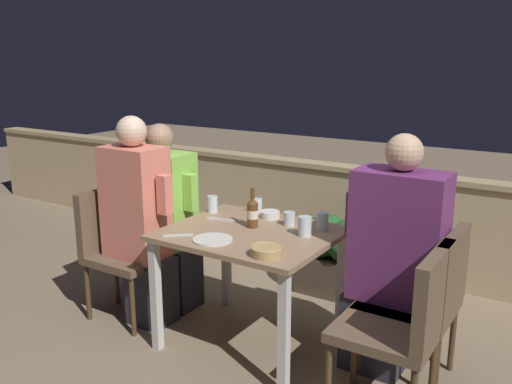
{
  "coord_description": "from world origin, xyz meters",
  "views": [
    {
      "loc": [
        1.62,
        -2.49,
        1.69
      ],
      "look_at": [
        0.0,
        0.06,
        0.93
      ],
      "focal_mm": 38.0,
      "sensor_mm": 36.0,
      "label": 1
    }
  ],
  "objects_px": {
    "chair_left_far": "(146,229)",
    "chair_right_near": "(408,317)",
    "person_green_blouse": "(166,217)",
    "chair_right_far": "(428,294)",
    "beer_bottle": "(253,213)",
    "person_purple_stripe": "(392,259)",
    "person_coral_top": "(140,221)",
    "chair_left_near": "(119,240)"
  },
  "relations": [
    {
      "from": "chair_left_near",
      "to": "person_coral_top",
      "type": "bearing_deg",
      "value": 0.0
    },
    {
      "from": "person_coral_top",
      "to": "chair_right_near",
      "type": "xyz_separation_m",
      "value": [
        1.74,
        -0.05,
        -0.17
      ]
    },
    {
      "from": "chair_right_near",
      "to": "person_purple_stripe",
      "type": "distance_m",
      "value": 0.39
    },
    {
      "from": "person_purple_stripe",
      "to": "chair_left_near",
      "type": "bearing_deg",
      "value": -171.54
    },
    {
      "from": "chair_left_far",
      "to": "chair_right_far",
      "type": "distance_m",
      "value": 1.97
    },
    {
      "from": "chair_right_near",
      "to": "person_purple_stripe",
      "type": "xyz_separation_m",
      "value": [
        -0.19,
        0.31,
        0.15
      ]
    },
    {
      "from": "chair_left_near",
      "to": "person_coral_top",
      "type": "relative_size",
      "value": 0.63
    },
    {
      "from": "chair_left_far",
      "to": "person_purple_stripe",
      "type": "xyz_separation_m",
      "value": [
        1.77,
        -0.01,
        0.15
      ]
    },
    {
      "from": "beer_bottle",
      "to": "person_purple_stripe",
      "type": "bearing_deg",
      "value": 5.05
    },
    {
      "from": "person_coral_top",
      "to": "person_purple_stripe",
      "type": "bearing_deg",
      "value": 9.52
    },
    {
      "from": "chair_right_near",
      "to": "beer_bottle",
      "type": "bearing_deg",
      "value": 166.87
    },
    {
      "from": "chair_left_near",
      "to": "beer_bottle",
      "type": "distance_m",
      "value": 0.99
    },
    {
      "from": "person_green_blouse",
      "to": "chair_right_far",
      "type": "height_order",
      "value": "person_green_blouse"
    },
    {
      "from": "chair_right_far",
      "to": "chair_left_far",
      "type": "bearing_deg",
      "value": 179.65
    },
    {
      "from": "chair_left_far",
      "to": "person_green_blouse",
      "type": "height_order",
      "value": "person_green_blouse"
    },
    {
      "from": "person_coral_top",
      "to": "chair_right_far",
      "type": "xyz_separation_m",
      "value": [
        1.75,
        0.26,
        -0.17
      ]
    },
    {
      "from": "person_green_blouse",
      "to": "person_coral_top",
      "type": "bearing_deg",
      "value": -85.6
    },
    {
      "from": "person_coral_top",
      "to": "chair_left_far",
      "type": "relative_size",
      "value": 1.58
    },
    {
      "from": "chair_left_far",
      "to": "chair_right_far",
      "type": "xyz_separation_m",
      "value": [
        1.97,
        -0.01,
        0.0
      ]
    },
    {
      "from": "person_coral_top",
      "to": "beer_bottle",
      "type": "xyz_separation_m",
      "value": [
        0.73,
        0.19,
        0.12
      ]
    },
    {
      "from": "person_purple_stripe",
      "to": "beer_bottle",
      "type": "xyz_separation_m",
      "value": [
        -0.82,
        -0.07,
        0.14
      ]
    },
    {
      "from": "chair_left_far",
      "to": "person_green_blouse",
      "type": "relative_size",
      "value": 0.67
    },
    {
      "from": "chair_left_far",
      "to": "beer_bottle",
      "type": "xyz_separation_m",
      "value": [
        0.95,
        -0.08,
        0.29
      ]
    },
    {
      "from": "chair_left_far",
      "to": "chair_right_near",
      "type": "relative_size",
      "value": 1.0
    },
    {
      "from": "chair_left_far",
      "to": "person_purple_stripe",
      "type": "bearing_deg",
      "value": -0.39
    },
    {
      "from": "chair_left_near",
      "to": "person_purple_stripe",
      "type": "distance_m",
      "value": 1.77
    },
    {
      "from": "person_green_blouse",
      "to": "person_purple_stripe",
      "type": "distance_m",
      "value": 1.57
    },
    {
      "from": "person_purple_stripe",
      "to": "chair_right_near",
      "type": "bearing_deg",
      "value": -57.99
    },
    {
      "from": "chair_left_near",
      "to": "person_purple_stripe",
      "type": "height_order",
      "value": "person_purple_stripe"
    },
    {
      "from": "person_coral_top",
      "to": "person_purple_stripe",
      "type": "height_order",
      "value": "person_coral_top"
    },
    {
      "from": "chair_left_near",
      "to": "chair_right_far",
      "type": "distance_m",
      "value": 1.96
    },
    {
      "from": "beer_bottle",
      "to": "chair_left_far",
      "type": "bearing_deg",
      "value": 174.92
    },
    {
      "from": "chair_left_near",
      "to": "person_green_blouse",
      "type": "distance_m",
      "value": 0.35
    },
    {
      "from": "chair_left_near",
      "to": "beer_bottle",
      "type": "bearing_deg",
      "value": 11.42
    },
    {
      "from": "person_coral_top",
      "to": "chair_left_near",
      "type": "bearing_deg",
      "value": 180.0
    },
    {
      "from": "person_coral_top",
      "to": "person_purple_stripe",
      "type": "relative_size",
      "value": 1.01
    },
    {
      "from": "person_green_blouse",
      "to": "beer_bottle",
      "type": "relative_size",
      "value": 5.36
    },
    {
      "from": "chair_left_far",
      "to": "chair_right_near",
      "type": "bearing_deg",
      "value": -9.28
    },
    {
      "from": "person_coral_top",
      "to": "person_green_blouse",
      "type": "bearing_deg",
      "value": 94.4
    },
    {
      "from": "person_purple_stripe",
      "to": "beer_bottle",
      "type": "relative_size",
      "value": 5.6
    },
    {
      "from": "person_purple_stripe",
      "to": "beer_bottle",
      "type": "height_order",
      "value": "person_purple_stripe"
    },
    {
      "from": "person_coral_top",
      "to": "chair_left_far",
      "type": "bearing_deg",
      "value": 129.1
    }
  ]
}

